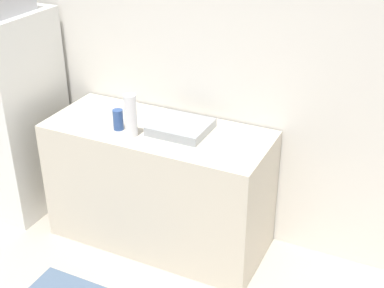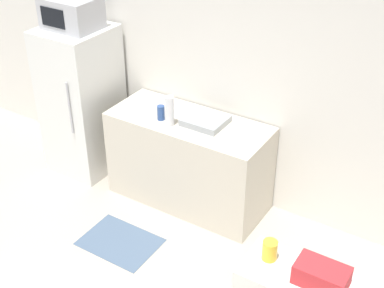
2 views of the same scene
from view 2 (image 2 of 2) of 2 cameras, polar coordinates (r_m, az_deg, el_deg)
wall_back at (r=4.87m, az=4.13°, el=7.80°), size 8.00×0.06×2.60m
refrigerator at (r=5.61m, az=-11.63°, el=4.57°), size 0.63×0.70×1.54m
microwave at (r=5.26m, az=-12.73°, el=13.49°), size 0.51×0.39×0.29m
counter at (r=5.11m, az=-0.34°, el=-1.85°), size 1.52×0.63×0.89m
sink_basin at (r=4.81m, az=1.44°, el=2.52°), size 0.37×0.33×0.06m
bottle_tall at (r=4.74m, az=-2.41°, el=3.54°), size 0.08×0.08×0.28m
bottle_short at (r=4.87m, az=-3.34°, el=3.35°), size 0.07×0.07×0.14m
basket at (r=3.09m, az=13.65°, el=-13.45°), size 0.29×0.18×0.12m
jar at (r=3.18m, az=8.29°, el=-11.15°), size 0.09×0.09×0.13m
kitchen_rug at (r=4.91m, az=-7.68°, el=-10.29°), size 0.68×0.49×0.01m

